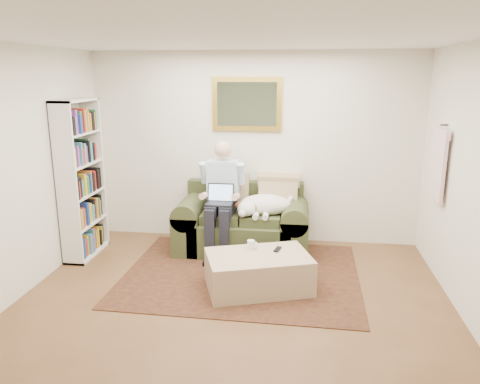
% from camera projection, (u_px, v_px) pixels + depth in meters
% --- Properties ---
extents(room_shell, '(4.51, 5.00, 2.61)m').
position_uv_depth(room_shell, '(230.00, 184.00, 4.36)').
color(room_shell, brown).
rests_on(room_shell, ground).
extents(rug, '(2.75, 2.22, 0.01)m').
position_uv_depth(rug, '(241.00, 274.00, 5.53)').
color(rug, black).
rests_on(rug, room_shell).
extents(sofa, '(1.73, 0.88, 1.04)m').
position_uv_depth(sofa, '(242.00, 228.00, 6.23)').
color(sofa, '#404625').
rests_on(sofa, room_shell).
extents(seated_man, '(0.57, 0.81, 1.46)m').
position_uv_depth(seated_man, '(221.00, 200.00, 6.01)').
color(seated_man, '#8CB6D8').
rests_on(seated_man, sofa).
extents(laptop, '(0.34, 0.27, 0.24)m').
position_uv_depth(laptop, '(220.00, 198.00, 5.93)').
color(laptop, black).
rests_on(laptop, seated_man).
extents(sleeping_dog, '(0.71, 0.45, 0.26)m').
position_uv_depth(sleeping_dog, '(266.00, 205.00, 6.02)').
color(sleeping_dog, white).
rests_on(sleeping_dog, sofa).
extents(ottoman, '(1.26, 1.02, 0.40)m').
position_uv_depth(ottoman, '(258.00, 272.00, 5.10)').
color(ottoman, tan).
rests_on(ottoman, room_shell).
extents(coffee_mug, '(0.08, 0.08, 0.10)m').
position_uv_depth(coffee_mug, '(251.00, 245.00, 5.21)').
color(coffee_mug, white).
rests_on(coffee_mug, ottoman).
extents(tv_remote, '(0.09, 0.16, 0.02)m').
position_uv_depth(tv_remote, '(278.00, 249.00, 5.19)').
color(tv_remote, black).
rests_on(tv_remote, ottoman).
extents(bookshelf, '(0.28, 0.80, 2.00)m').
position_uv_depth(bookshelf, '(81.00, 179.00, 5.90)').
color(bookshelf, white).
rests_on(bookshelf, room_shell).
extents(wall_mirror, '(0.94, 0.04, 0.72)m').
position_uv_depth(wall_mirror, '(247.00, 104.00, 6.26)').
color(wall_mirror, gold).
rests_on(wall_mirror, room_shell).
extents(hanging_shirt, '(0.06, 0.52, 0.90)m').
position_uv_depth(hanging_shirt, '(439.00, 161.00, 5.26)').
color(hanging_shirt, '#FBCFD3').
rests_on(hanging_shirt, room_shell).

